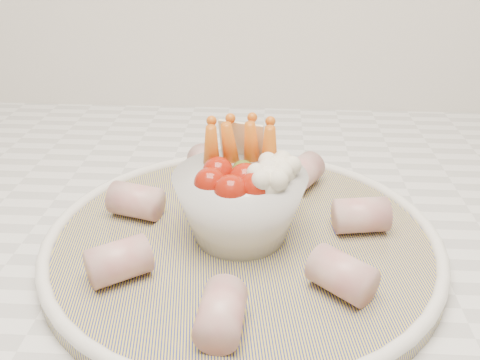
{
  "coord_description": "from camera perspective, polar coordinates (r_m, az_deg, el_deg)",
  "views": [
    {
      "loc": [
        0.13,
        0.93,
        1.21
      ],
      "look_at": [
        0.1,
        1.35,
        0.99
      ],
      "focal_mm": 40.0,
      "sensor_mm": 36.0,
      "label": 1
    }
  ],
  "objects": [
    {
      "name": "veggie_bowl",
      "position": [
        0.48,
        0.11,
        -1.92
      ],
      "size": [
        0.12,
        0.12,
        0.1
      ],
      "color": "silver",
      "rests_on": "serving_platter"
    },
    {
      "name": "serving_platter",
      "position": [
        0.51,
        0.28,
        -6.44
      ],
      "size": [
        0.41,
        0.41,
        0.02
      ],
      "color": "navy",
      "rests_on": "kitchen_counter"
    },
    {
      "name": "cured_meat_rolls",
      "position": [
        0.49,
        0.14,
        -4.41
      ],
      "size": [
        0.27,
        0.3,
        0.03
      ],
      "color": "#B05052",
      "rests_on": "serving_platter"
    }
  ]
}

